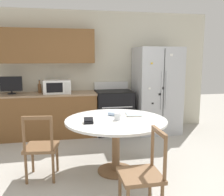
{
  "coord_description": "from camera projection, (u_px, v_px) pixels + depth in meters",
  "views": [
    {
      "loc": [
        -0.7,
        -2.86,
        1.62
      ],
      "look_at": [
        0.1,
        1.15,
        0.95
      ],
      "focal_mm": 40.0,
      "sensor_mm": 36.0,
      "label": 1
    }
  ],
  "objects": [
    {
      "name": "oven_range",
      "position": [
        114.0,
        111.0,
        5.35
      ],
      "size": [
        0.76,
        0.68,
        1.08
      ],
      "color": "black",
      "rests_on": "ground_plane"
    },
    {
      "name": "dining_table",
      "position": [
        116.0,
        128.0,
        3.48
      ],
      "size": [
        1.41,
        1.41,
        0.77
      ],
      "color": "white",
      "rests_on": "ground_plane"
    },
    {
      "name": "candle_glass",
      "position": [
        117.0,
        117.0,
        3.42
      ],
      "size": [
        0.09,
        0.09,
        0.09
      ],
      "color": "silver",
      "rests_on": "dining_table"
    },
    {
      "name": "back_wall",
      "position": [
        81.0,
        65.0,
        5.38
      ],
      "size": [
        5.2,
        0.44,
        2.6
      ],
      "color": "beige",
      "rests_on": "ground_plane"
    },
    {
      "name": "mail_stack",
      "position": [
        134.0,
        114.0,
        3.73
      ],
      "size": [
        0.3,
        0.35,
        0.02
      ],
      "color": "white",
      "rests_on": "dining_table"
    },
    {
      "name": "dining_chair_left",
      "position": [
        41.0,
        148.0,
        3.31
      ],
      "size": [
        0.47,
        0.47,
        0.9
      ],
      "rotation": [
        0.0,
        0.0,
        6.15
      ],
      "color": "brown",
      "rests_on": "ground_plane"
    },
    {
      "name": "microwave",
      "position": [
        57.0,
        86.0,
        5.04
      ],
      "size": [
        0.54,
        0.39,
        0.27
      ],
      "color": "white",
      "rests_on": "kitchen_counter"
    },
    {
      "name": "dining_chair_near",
      "position": [
        143.0,
        175.0,
        2.55
      ],
      "size": [
        0.42,
        0.42,
        0.9
      ],
      "rotation": [
        0.0,
        0.0,
        1.57
      ],
      "color": "brown",
      "rests_on": "ground_plane"
    },
    {
      "name": "refrigerator",
      "position": [
        156.0,
        90.0,
        5.39
      ],
      "size": [
        0.92,
        0.8,
        1.83
      ],
      "color": "#B2B5BA",
      "rests_on": "ground_plane"
    },
    {
      "name": "folded_napkin",
      "position": [
        114.0,
        114.0,
        3.66
      ],
      "size": [
        0.17,
        0.13,
        0.05
      ],
      "color": "#A3BCDB",
      "rests_on": "dining_table"
    },
    {
      "name": "countertop_tv",
      "position": [
        11.0,
        85.0,
        4.9
      ],
      "size": [
        0.41,
        0.16,
        0.35
      ],
      "color": "black",
      "rests_on": "kitchen_counter"
    },
    {
      "name": "counter_bottle",
      "position": [
        40.0,
        88.0,
        5.08
      ],
      "size": [
        0.07,
        0.07,
        0.27
      ],
      "color": "brown",
      "rests_on": "kitchen_counter"
    },
    {
      "name": "ground_plane",
      "position": [
        122.0,
        186.0,
        3.17
      ],
      "size": [
        14.0,
        14.0,
        0.0
      ],
      "primitive_type": "plane",
      "color": "#B2ADA3"
    },
    {
      "name": "wallet",
      "position": [
        89.0,
        121.0,
        3.26
      ],
      "size": [
        0.13,
        0.13,
        0.07
      ],
      "color": "black",
      "rests_on": "dining_table"
    },
    {
      "name": "kitchen_counter",
      "position": [
        43.0,
        115.0,
        5.1
      ],
      "size": [
        2.19,
        0.64,
        0.9
      ],
      "color": "brown",
      "rests_on": "ground_plane"
    }
  ]
}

